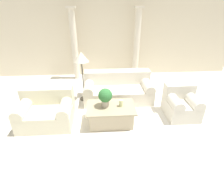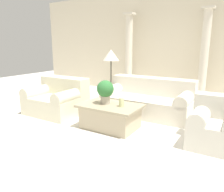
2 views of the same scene
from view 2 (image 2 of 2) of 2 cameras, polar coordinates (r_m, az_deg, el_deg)
The scene contains 11 objects.
ground_plane at distance 4.52m, azimuth 2.32°, elevation -7.16°, with size 16.00×16.00×0.00m, color silver.
wall_back at distance 7.08m, azimuth 14.88°, elevation 13.09°, with size 10.00×0.06×3.20m.
sofa_long at distance 5.13m, azimuth 9.43°, elevation -0.93°, with size 2.00×1.00×0.82m.
loveseat at distance 5.26m, azimuth -14.02°, elevation -0.66°, with size 1.25×1.00×0.82m.
coffee_table at distance 4.22m, azimuth -0.46°, elevation -5.24°, with size 1.15×0.77×0.46m.
potted_plant at distance 4.18m, azimuth -1.75°, elevation 1.53°, with size 0.33×0.33×0.46m.
pillar_candle at distance 4.02m, azimuth 2.47°, elevation -1.62°, with size 0.09×0.09×0.17m.
floor_lamp at distance 5.46m, azimuth -0.27°, elevation 9.77°, with size 0.41×0.41×1.46m.
column_left at distance 7.18m, azimuth 4.40°, elevation 11.02°, with size 0.31×0.31×2.53m.
column_right at distance 6.48m, azimuth 22.94°, elevation 9.77°, with size 0.31×0.31×2.53m.
armchair at distance 3.87m, azimuth 25.70°, elevation -6.73°, with size 0.77×0.84×0.78m.
Camera 2 is at (2.03, -3.71, 1.59)m, focal length 35.00 mm.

